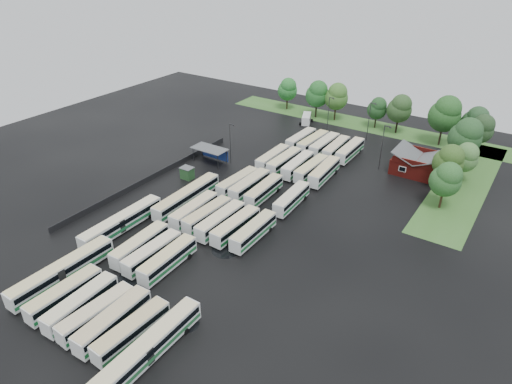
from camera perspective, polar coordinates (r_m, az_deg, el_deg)
The scene contains 60 objects.
ground at distance 82.11m, azimuth -5.84°, elevation -4.52°, with size 160.00×160.00×0.00m, color black.
brick_building at distance 106.20m, azimuth 19.50°, elevation 3.19°, with size 10.07×8.60×5.39m.
wash_shed at distance 105.33m, azimuth -5.68°, elevation 5.24°, with size 8.20×4.20×3.58m.
utility_hut at distance 99.04m, azimuth -8.60°, elevation 2.38°, with size 2.70×2.20×2.62m.
grass_strip_north at distance 132.30m, azimuth 12.96°, elevation 8.28°, with size 80.00×10.00×0.01m, color #386927.
grass_strip_east at distance 105.52m, azimuth 24.48°, elevation 0.87°, with size 10.00×50.00×0.01m, color #386927.
west_fence at distance 100.34m, azimuth -12.87°, elevation 1.85°, with size 0.10×50.00×1.20m, color #2D2D30.
bus_r0c0 at distance 70.56m, azimuth -22.81°, elevation -11.70°, with size 2.51×11.34×3.15m.
bus_r0c1 at distance 68.18m, azimuth -21.03°, elevation -12.89°, with size 2.91×11.44×3.16m.
bus_r0c2 at distance 66.05m, azimuth -19.28°, elevation -14.13°, with size 2.89×11.23×3.10m.
bus_r0c3 at distance 64.26m, azimuth -17.44°, elevation -15.10°, with size 2.87×11.70×3.23m.
bus_r0c4 at distance 62.39m, azimuth -15.26°, elevation -16.41°, with size 2.82×11.24×3.10m.
bus_r1c0 at distance 76.79m, azimuth -14.28°, elevation -6.44°, with size 2.98×11.53×3.18m.
bus_r1c1 at distance 74.64m, azimuth -12.81°, elevation -7.43°, with size 2.46×11.11×3.09m.
bus_r1c2 at distance 72.71m, azimuth -10.95°, elevation -8.28°, with size 2.80×11.37×3.14m.
bus_r2c0 at distance 84.34m, azimuth -7.73°, elevation -2.26°, with size 2.69×11.48×3.18m.
bus_r2c1 at distance 82.70m, azimuth -6.09°, elevation -2.87°, with size 2.78×11.25×3.11m.
bus_r2c2 at distance 80.72m, azimuth -4.45°, elevation -3.60°, with size 2.58×11.59×3.22m.
bus_r2c3 at distance 79.20m, azimuth -2.58°, elevation -4.27°, with size 2.68×11.35×3.14m.
bus_r2c4 at distance 77.85m, azimuth -0.32°, elevation -4.91°, with size 2.48×11.20×3.11m.
bus_r3c0 at distance 93.32m, azimuth -2.30°, elevation 1.23°, with size 2.89×11.32×3.12m.
bus_r3c1 at distance 92.03m, azimuth -0.79°, elevation 0.87°, with size 2.47×11.58×3.22m.
bus_r3c2 at distance 90.18m, azimuth 0.99°, elevation 0.20°, with size 2.74×11.28×3.12m.
bus_r3c4 at distance 87.59m, azimuth 4.48°, elevation -0.84°, with size 2.85×11.20×3.09m.
bus_r4c0 at distance 103.99m, azimuth 2.11°, elevation 4.29°, with size 2.58×11.37×3.15m.
bus_r4c1 at distance 102.39m, azimuth 3.56°, elevation 3.86°, with size 2.54×11.59×3.22m.
bus_r4c2 at distance 100.84m, azimuth 5.25°, elevation 3.37°, with size 2.79×11.51×3.18m.
bus_r4c3 at distance 99.55m, azimuth 6.93°, elevation 2.91°, with size 2.72×11.40×3.16m.
bus_r4c4 at distance 98.47m, azimuth 8.53°, elevation 2.52°, with size 3.07×11.80×3.25m.
bus_r5c0 at distance 114.69m, azimuth 5.64°, elevation 6.59°, with size 2.63×11.32×3.14m.
bus_r5c1 at distance 113.06m, azimuth 7.13°, elevation 6.19°, with size 2.92×11.70×3.23m.
bus_r5c2 at distance 111.92m, azimuth 8.54°, elevation 5.85°, with size 2.63×11.62×3.22m.
bus_r5c3 at distance 110.63m, azimuth 9.98°, elevation 5.42°, with size 2.75×11.35×3.14m.
bus_r5c4 at distance 109.85m, azimuth 11.67°, elevation 5.11°, with size 2.59×11.62×3.23m.
artic_bus_west_a at distance 74.92m, azimuth -23.04°, elevation -9.10°, with size 2.63×17.15×3.18m.
artic_bus_west_b at distance 89.02m, azimuth -8.64°, elevation -0.52°, with size 2.83×17.29×3.20m.
artic_bus_west_c at distance 83.50m, azimuth -16.44°, elevation -3.64°, with size 2.56×17.12×3.17m.
artic_bus_east at distance 59.86m, azimuth -13.28°, elevation -18.46°, with size 2.65×17.01×3.15m.
minibus at distance 129.91m, azimuth 6.32°, elevation 9.13°, with size 4.27×6.21×2.55m.
tree_north_0 at distance 139.63m, azimuth 3.99°, elevation 12.72°, with size 5.84×5.84×9.68m.
tree_north_1 at distance 133.27m, azimuth 7.69°, elevation 12.08°, with size 6.56×6.56×10.86m.
tree_north_2 at distance 131.79m, azimuth 10.06°, elevation 11.71°, with size 6.56×6.56×10.86m.
tree_north_3 at distance 128.70m, azimuth 14.95°, elevation 10.10°, with size 5.24×5.24×8.68m.
tree_north_4 at distance 126.11m, azimuth 17.55°, elevation 9.95°, with size 6.42×6.42×10.63m.
tree_north_5 at distance 121.16m, azimuth 22.62°, elevation 9.04°, with size 7.77×7.77×12.87m.
tree_north_6 at distance 123.35m, azimuth 25.74°, elevation 7.98°, with size 6.40×6.40×10.60m.
tree_east_0 at distance 91.72m, azimuth 22.71°, elevation 1.52°, with size 5.89×5.89×9.75m.
tree_east_1 at distance 99.05m, azimuth 22.99°, elevation 3.61°, with size 6.09×6.09×10.09m.
tree_east_2 at distance 103.76m, azimuth 24.69°, elevation 4.00°, with size 5.54×5.54×9.18m.
tree_east_3 at distance 110.35m, azimuth 24.79°, elevation 6.40°, with size 7.18×7.18×11.90m.
tree_east_4 at distance 120.15m, azimuth 26.36°, elevation 7.14°, with size 6.05×6.05×10.02m.
lamp_post_ne at distance 103.74m, azimuth 15.57°, elevation 5.76°, with size 1.61×0.31×10.45m.
lamp_post_nw at distance 103.36m, azimuth -3.19°, elevation 6.43°, with size 1.48×0.29×9.61m.
lamp_post_back_w at distance 123.22m, azimuth 9.10°, elevation 9.85°, with size 1.46×0.28×9.49m.
lamp_post_back_e at distance 119.33m, azimuth 14.00°, elevation 8.88°, with size 1.55×0.30×10.05m.
puddle_0 at distance 73.20m, azimuth -15.14°, elevation -10.27°, with size 4.55×4.55×0.01m, color black.
puddle_1 at distance 64.85m, azimuth -10.46°, elevation -15.71°, with size 4.53×4.53×0.01m, color black.
puddle_2 at distance 90.23m, azimuth -8.46°, elevation -1.38°, with size 7.91×7.91×0.01m, color black.
puddle_3 at distance 76.42m, azimuth -3.81°, elevation -7.27°, with size 4.72×4.72×0.01m, color black.
puddle_4 at distance 64.27m, azimuth -8.60°, elevation -16.00°, with size 3.31×3.31×0.01m, color black.
Camera 1 is at (44.81, -51.99, 45.07)m, focal length 32.00 mm.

